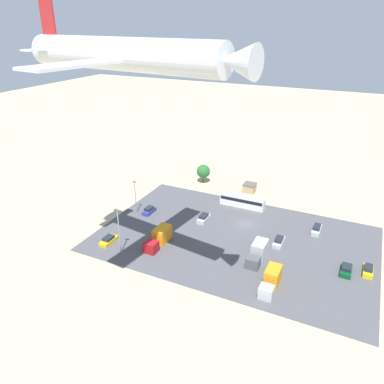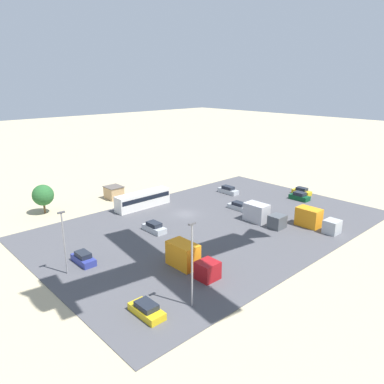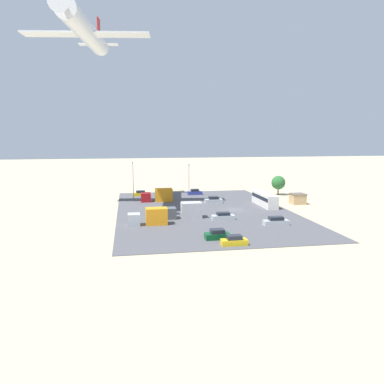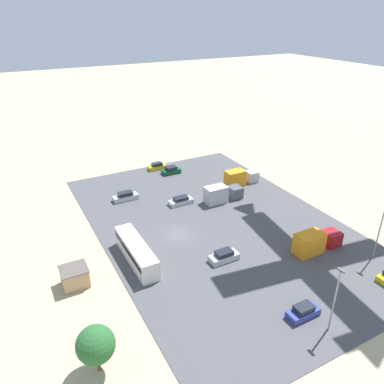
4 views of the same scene
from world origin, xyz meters
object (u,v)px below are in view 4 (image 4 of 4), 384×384
object	(u,v)px
parked_truck_1	(221,194)
bus	(136,251)
parked_car_3	(181,201)
parked_truck_0	(315,242)
parked_car_5	(126,197)
parked_car_6	(171,171)
parked_car_4	(157,167)
parked_truck_2	(240,178)
shed_building	(75,277)
parked_car_2	(303,312)
parked_car_1	(224,256)

from	to	relation	value
parked_truck_1	bus	bearing A→B (deg)	-63.89
parked_car_3	parked_truck_0	world-z (taller)	parked_truck_0
parked_car_5	parked_car_6	bearing A→B (deg)	119.45
parked_car_4	parked_truck_0	distance (m)	41.36
parked_car_5	parked_truck_2	size ratio (longest dim) A/B	0.65
shed_building	parked_truck_2	xyz separation A→B (m)	(-15.82, 37.22, 0.20)
parked_car_2	parked_truck_1	size ratio (longest dim) A/B	0.54
shed_building	bus	distance (m)	9.02
parked_car_1	parked_car_3	distance (m)	18.71
parked_car_6	parked_truck_1	world-z (taller)	parked_truck_1
shed_building	parked_truck_0	bearing A→B (deg)	74.64
parked_car_6	parked_car_2	bearing A→B (deg)	174.33
parked_car_1	parked_car_3	bearing A→B (deg)	172.82
parked_truck_1	parked_truck_0	bearing A→B (deg)	10.39
bus	parked_car_5	size ratio (longest dim) A/B	2.38
parked_truck_1	parked_car_5	bearing A→B (deg)	-119.49
parked_car_6	parked_truck_2	size ratio (longest dim) A/B	0.55
parked_car_4	parked_truck_0	world-z (taller)	parked_truck_0
parked_car_3	parked_truck_1	distance (m)	7.76
parked_car_6	parked_truck_0	xyz separation A→B (m)	(36.80, 6.47, 0.82)
shed_building	parked_car_5	distance (m)	24.52
shed_building	parked_car_5	size ratio (longest dim) A/B	0.74
bus	parked_truck_0	bearing A→B (deg)	-22.54
parked_car_3	bus	bearing A→B (deg)	-46.76
parked_car_5	parked_truck_1	xyz separation A→B (m)	(8.97, 15.87, 0.78)
bus	parked_truck_1	world-z (taller)	parked_truck_1
parked_car_1	parked_car_4	size ratio (longest dim) A/B	1.08
parked_car_2	parked_car_4	world-z (taller)	parked_car_2
parked_car_2	bus	bearing A→B (deg)	34.66
parked_truck_0	parked_truck_2	bearing A→B (deg)	171.64
parked_car_1	parked_car_4	distance (m)	36.51
bus	parked_car_3	size ratio (longest dim) A/B	2.49
parked_car_2	parked_car_6	distance (m)	46.39
bus	parked_truck_2	bearing A→B (deg)	27.70
bus	parked_car_1	size ratio (longest dim) A/B	2.60
bus	parked_car_2	bearing A→B (deg)	-55.34
parked_car_4	parked_car_5	distance (m)	15.92
parked_car_1	parked_car_2	world-z (taller)	parked_car_1
parked_car_1	parked_car_3	xyz separation A→B (m)	(-18.56, 2.34, -0.07)
parked_truck_2	parked_car_6	bearing A→B (deg)	-139.22
shed_building	parked_truck_2	bearing A→B (deg)	113.03
parked_car_5	parked_car_2	bearing A→B (deg)	12.45
parked_car_1	parked_car_5	xyz separation A→B (m)	(-25.00, -6.24, 0.01)
parked_car_2	parked_truck_1	xyz separation A→B (m)	(-29.78, 7.31, 0.79)
shed_building	bus	world-z (taller)	bus
parked_car_1	parked_truck_1	world-z (taller)	parked_truck_1
parked_car_6	parked_car_5	bearing A→B (deg)	119.45
parked_car_2	parked_car_4	size ratio (longest dim) A/B	1.00
parked_car_6	parked_truck_0	world-z (taller)	parked_truck_0
parked_truck_0	parked_truck_2	size ratio (longest dim) A/B	1.08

